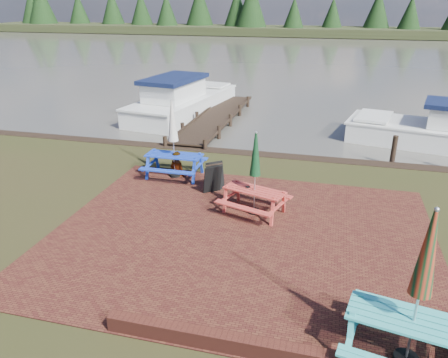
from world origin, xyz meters
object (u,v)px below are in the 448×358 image
Objects in this scene: picnic_table_blue at (174,151)px; jetty at (215,118)px; picnic_table_red at (255,186)px; person at (177,152)px; boat_jetty at (182,102)px; picnic_table_teal at (415,314)px; chalkboard at (214,178)px.

picnic_table_blue is 7.16m from jetty.
picnic_table_red is 0.91× the size of picnic_table_blue.
picnic_table_red is 9.68m from jetty.
picnic_table_red reaches higher than person.
picnic_table_teal is at bearing -49.52° from boat_jetty.
jetty is (-6.82, 13.42, -0.81)m from picnic_table_teal.
picnic_table_blue is 1.52× the size of person.
picnic_table_blue reaches higher than chalkboard.
picnic_table_teal is 15.08m from jetty.
person is at bearing 144.60° from picnic_table_teal.
jetty is (-3.56, 8.97, -0.66)m from picnic_table_red.
person is (0.06, 0.08, -0.05)m from picnic_table_blue.
jetty is at bearing -22.27° from boat_jetty.
jetty is 1.15× the size of boat_jetty.
picnic_table_teal reaches higher than jetty.
picnic_table_red is 3.47m from picnic_table_blue.
boat_jetty reaches higher than chalkboard.
picnic_table_teal reaches higher than person.
picnic_table_teal is 1.20× the size of picnic_table_red.
jetty is 5.65× the size of person.
picnic_table_red is at bearing 168.05° from person.
picnic_table_red is 0.28× the size of boat_jetty.
boat_jetty is 8.75m from person.
jetty is at bearing 129.31° from picnic_table_red.
jetty is 2.47m from boat_jetty.
picnic_table_red is at bearing -32.78° from picnic_table_blue.
person is (-2.86, 1.97, 0.03)m from picnic_table_red.
person is at bearing 110.12° from chalkboard.
person is (2.79, -8.29, 0.35)m from boat_jetty.
picnic_table_red is (-3.26, 4.45, -0.15)m from picnic_table_teal.
boat_jetty is at bearing 132.17° from picnic_table_teal.
jetty is at bearing -61.64° from person.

